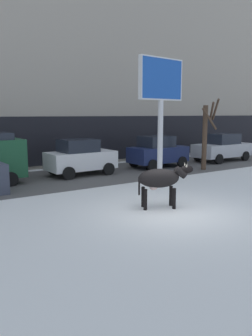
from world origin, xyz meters
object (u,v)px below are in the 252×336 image
Objects in this scene: car_white_hatchback at (80,157)px; car_silver_sedan at (222,147)px; billboard at (161,87)px; car_navy_hatchback at (158,152)px; pedestrian_near_billboard at (7,158)px; cow_black at (161,179)px; bare_tree_left_lot at (206,133)px.

car_silver_sedan is (10.34, -0.44, -0.02)m from car_white_hatchback.
billboard reaches higher than car_navy_hatchback.
car_silver_sedan is at bearing -11.46° from pedestrian_near_billboard.
cow_black is 7.22m from car_white_hatchback.
cow_black is 12.83m from car_silver_sedan.
car_navy_hatchback is 8.48m from pedestrian_near_billboard.
car_silver_sedan reaches higher than cow_black.
cow_black is 0.44× the size of car_silver_sedan.
car_white_hatchback reaches higher than pedestrian_near_billboard.
bare_tree_left_lot is at bearing -19.65° from car_white_hatchback.
bare_tree_left_lot is (1.67, -2.21, 1.14)m from car_navy_hatchback.
pedestrian_near_billboard is at bearing 168.54° from car_silver_sedan.
cow_black is at bearing -94.58° from car_white_hatchback.
car_navy_hatchback is at bearing -1.94° from car_white_hatchback.
billboard is at bearing 50.91° from cow_black.
car_navy_hatchback is 0.89× the size of bare_tree_left_lot.
billboard is at bearing -63.55° from car_white_hatchback.
car_silver_sedan is at bearing -2.44° from car_white_hatchback.
billboard is 1.57× the size of car_navy_hatchback.
billboard is 1.57× the size of car_white_hatchback.
cow_black is 0.53× the size of car_white_hatchback.
pedestrian_near_billboard is (-13.46, 2.73, -0.03)m from car_silver_sedan.
car_silver_sedan is at bearing 23.25° from billboard.
car_white_hatchback is 5.00m from car_navy_hatchback.
car_white_hatchback reaches higher than cow_black.
car_white_hatchback and car_navy_hatchback have the same top height.
car_navy_hatchback is 0.83× the size of car_silver_sedan.
billboard is 8.82m from pedestrian_near_billboard.
car_silver_sedan is at bearing -2.90° from car_navy_hatchback.
bare_tree_left_lot is (6.67, -2.38, 1.14)m from car_white_hatchback.
bare_tree_left_lot is at bearing 33.58° from cow_black.
bare_tree_left_lot is (9.79, -4.67, 1.19)m from pedestrian_near_billboard.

